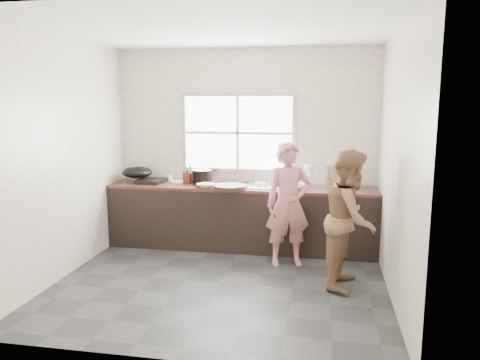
% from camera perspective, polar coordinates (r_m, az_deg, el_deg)
% --- Properties ---
extents(floor, '(3.60, 3.20, 0.01)m').
position_cam_1_polar(floor, '(5.31, -2.38, -12.45)').
color(floor, '#2B2B2E').
rests_on(floor, ground).
extents(ceiling, '(3.60, 3.20, 0.01)m').
position_cam_1_polar(ceiling, '(4.97, -2.61, 17.89)').
color(ceiling, silver).
rests_on(ceiling, wall_back).
extents(wall_back, '(3.60, 0.01, 2.70)m').
position_cam_1_polar(wall_back, '(6.53, 0.65, 4.01)').
color(wall_back, beige).
rests_on(wall_back, ground).
extents(wall_left, '(0.01, 3.20, 2.70)m').
position_cam_1_polar(wall_left, '(5.64, -20.68, 2.50)').
color(wall_left, beige).
rests_on(wall_left, ground).
extents(wall_right, '(0.01, 3.20, 2.70)m').
position_cam_1_polar(wall_right, '(4.89, 18.61, 1.60)').
color(wall_right, beige).
rests_on(wall_right, ground).
extents(wall_front, '(3.60, 0.01, 2.70)m').
position_cam_1_polar(wall_front, '(3.43, -8.45, -1.23)').
color(wall_front, beige).
rests_on(wall_front, ground).
extents(cabinet, '(3.60, 0.62, 0.82)m').
position_cam_1_polar(cabinet, '(6.38, 0.15, -4.69)').
color(cabinet, black).
rests_on(cabinet, floor).
extents(countertop, '(3.60, 0.64, 0.04)m').
position_cam_1_polar(countertop, '(6.29, 0.15, -0.89)').
color(countertop, '#3C1E18').
rests_on(countertop, cabinet).
extents(sink, '(0.55, 0.45, 0.02)m').
position_cam_1_polar(sink, '(6.23, 3.32, -0.77)').
color(sink, silver).
rests_on(sink, countertop).
extents(faucet, '(0.02, 0.02, 0.30)m').
position_cam_1_polar(faucet, '(6.41, 3.56, 0.82)').
color(faucet, silver).
rests_on(faucet, countertop).
extents(window_frame, '(1.60, 0.05, 1.10)m').
position_cam_1_polar(window_frame, '(6.51, -0.24, 5.77)').
color(window_frame, '#9EA0A5').
rests_on(window_frame, wall_back).
extents(window_glazing, '(1.50, 0.01, 1.00)m').
position_cam_1_polar(window_glazing, '(6.49, -0.28, 5.75)').
color(window_glazing, white).
rests_on(window_glazing, window_frame).
extents(woman, '(0.59, 0.47, 1.41)m').
position_cam_1_polar(woman, '(5.70, 5.91, -3.46)').
color(woman, '#B86E74').
rests_on(woman, floor).
extents(person_side, '(0.70, 0.82, 1.49)m').
position_cam_1_polar(person_side, '(5.15, 13.31, -4.62)').
color(person_side, brown).
rests_on(person_side, floor).
extents(cutting_board, '(0.49, 0.49, 0.04)m').
position_cam_1_polar(cutting_board, '(6.11, -1.23, -0.81)').
color(cutting_board, black).
rests_on(cutting_board, countertop).
extents(cleaver, '(0.23, 0.23, 0.01)m').
position_cam_1_polar(cleaver, '(6.44, -3.31, -0.10)').
color(cleaver, '#A5A7AC').
rests_on(cleaver, cutting_board).
extents(bowl_mince, '(0.28, 0.28, 0.05)m').
position_cam_1_polar(bowl_mince, '(6.17, -4.23, -0.68)').
color(bowl_mince, white).
rests_on(bowl_mince, countertop).
extents(bowl_crabs, '(0.20, 0.20, 0.06)m').
position_cam_1_polar(bowl_crabs, '(6.13, 7.04, -0.77)').
color(bowl_crabs, white).
rests_on(bowl_crabs, countertop).
extents(bowl_held, '(0.26, 0.26, 0.07)m').
position_cam_1_polar(bowl_held, '(6.26, 2.55, -0.46)').
color(bowl_held, silver).
rests_on(bowl_held, countertop).
extents(black_pot, '(0.33, 0.33, 0.19)m').
position_cam_1_polar(black_pot, '(6.45, -4.61, 0.39)').
color(black_pot, black).
rests_on(black_pot, countertop).
extents(plate_food, '(0.23, 0.23, 0.02)m').
position_cam_1_polar(plate_food, '(6.62, -7.45, -0.20)').
color(plate_food, silver).
rests_on(plate_food, countertop).
extents(bottle_green, '(0.13, 0.13, 0.27)m').
position_cam_1_polar(bottle_green, '(6.66, -6.07, 1.00)').
color(bottle_green, green).
rests_on(bottle_green, countertop).
extents(bottle_brown_tall, '(0.11, 0.11, 0.21)m').
position_cam_1_polar(bottle_brown_tall, '(6.51, -6.38, 0.54)').
color(bottle_brown_tall, '#471A11').
rests_on(bottle_brown_tall, countertop).
extents(bottle_brown_short, '(0.16, 0.16, 0.18)m').
position_cam_1_polar(bottle_brown_short, '(6.66, -5.89, 0.61)').
color(bottle_brown_short, '#451A11').
rests_on(bottle_brown_short, countertop).
extents(glass_jar, '(0.06, 0.06, 0.09)m').
position_cam_1_polar(glass_jar, '(6.73, -8.49, 0.26)').
color(glass_jar, silver).
rests_on(glass_jar, countertop).
extents(burner, '(0.38, 0.38, 0.05)m').
position_cam_1_polar(burner, '(6.64, -10.77, -0.10)').
color(burner, black).
rests_on(burner, countertop).
extents(wok, '(0.55, 0.55, 0.16)m').
position_cam_1_polar(wok, '(6.71, -12.42, 0.91)').
color(wok, black).
rests_on(wok, burner).
extents(dish_rack, '(0.41, 0.29, 0.30)m').
position_cam_1_polar(dish_rack, '(6.34, 9.68, 0.62)').
color(dish_rack, silver).
rests_on(dish_rack, countertop).
extents(pot_lid_left, '(0.25, 0.25, 0.01)m').
position_cam_1_polar(pot_lid_left, '(6.71, -11.95, -0.22)').
color(pot_lid_left, '#B5B8BD').
rests_on(pot_lid_left, countertop).
extents(pot_lid_right, '(0.25, 0.25, 0.01)m').
position_cam_1_polar(pot_lid_right, '(6.75, -8.67, -0.05)').
color(pot_lid_right, silver).
rests_on(pot_lid_right, countertop).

